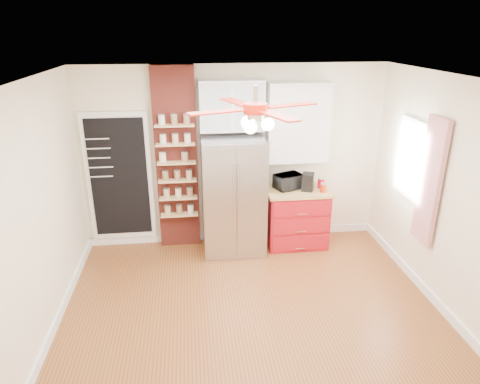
{
  "coord_description": "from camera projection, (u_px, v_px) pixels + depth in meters",
  "views": [
    {
      "loc": [
        -0.66,
        -4.14,
        3.18
      ],
      "look_at": [
        -0.04,
        0.9,
        1.21
      ],
      "focal_mm": 32.0,
      "sensor_mm": 36.0,
      "label": 1
    }
  ],
  "objects": [
    {
      "name": "floor",
      "position": [
        253.0,
        314.0,
        5.05
      ],
      "size": [
        4.5,
        4.5,
        0.0
      ],
      "primitive_type": "plane",
      "color": "brown",
      "rests_on": "ground"
    },
    {
      "name": "ceiling",
      "position": [
        256.0,
        80.0,
        4.07
      ],
      "size": [
        4.5,
        4.5,
        0.0
      ],
      "primitive_type": "plane",
      "color": "white",
      "rests_on": "wall_back"
    },
    {
      "name": "wall_back",
      "position": [
        234.0,
        157.0,
        6.41
      ],
      "size": [
        4.5,
        0.02,
        2.7
      ],
      "primitive_type": "cube",
      "color": "#FFF3CD",
      "rests_on": "floor"
    },
    {
      "name": "wall_front",
      "position": [
        302.0,
        335.0,
        2.71
      ],
      "size": [
        4.5,
        0.02,
        2.7
      ],
      "primitive_type": "cube",
      "color": "#FFF3CD",
      "rests_on": "floor"
    },
    {
      "name": "wall_left",
      "position": [
        34.0,
        220.0,
        4.31
      ],
      "size": [
        0.02,
        4.0,
        2.7
      ],
      "primitive_type": "cube",
      "color": "#FFF3CD",
      "rests_on": "floor"
    },
    {
      "name": "wall_right",
      "position": [
        451.0,
        200.0,
        4.82
      ],
      "size": [
        0.02,
        4.0,
        2.7
      ],
      "primitive_type": "cube",
      "color": "#FFF3CD",
      "rests_on": "floor"
    },
    {
      "name": "chalkboard",
      "position": [
        119.0,
        178.0,
        6.28
      ],
      "size": [
        0.95,
        0.05,
        1.95
      ],
      "color": "white",
      "rests_on": "wall_back"
    },
    {
      "name": "brick_pillar",
      "position": [
        177.0,
        160.0,
        6.24
      ],
      "size": [
        0.6,
        0.16,
        2.7
      ],
      "primitive_type": "cube",
      "color": "maroon",
      "rests_on": "floor"
    },
    {
      "name": "fridge",
      "position": [
        233.0,
        195.0,
        6.24
      ],
      "size": [
        0.9,
        0.7,
        1.75
      ],
      "primitive_type": "cube",
      "color": "#B5B5BA",
      "rests_on": "floor"
    },
    {
      "name": "upper_glass_cabinet",
      "position": [
        231.0,
        105.0,
        5.96
      ],
      "size": [
        0.9,
        0.35,
        0.7
      ],
      "primitive_type": "cube",
      "color": "white",
      "rests_on": "wall_back"
    },
    {
      "name": "red_cabinet",
      "position": [
        296.0,
        217.0,
        6.55
      ],
      "size": [
        0.94,
        0.64,
        0.9
      ],
      "color": "#A51119",
      "rests_on": "floor"
    },
    {
      "name": "upper_shelf_unit",
      "position": [
        298.0,
        123.0,
        6.19
      ],
      "size": [
        0.9,
        0.3,
        1.15
      ],
      "primitive_type": "cube",
      "color": "white",
      "rests_on": "wall_back"
    },
    {
      "name": "window",
      "position": [
        413.0,
        160.0,
        5.58
      ],
      "size": [
        0.04,
        0.75,
        1.05
      ],
      "primitive_type": "cube",
      "color": "white",
      "rests_on": "wall_right"
    },
    {
      "name": "curtain",
      "position": [
        430.0,
        181.0,
        5.1
      ],
      "size": [
        0.06,
        0.4,
        1.55
      ],
      "primitive_type": "cube",
      "color": "#B31720",
      "rests_on": "wall_right"
    },
    {
      "name": "ceiling_fan",
      "position": [
        255.0,
        109.0,
        4.17
      ],
      "size": [
        1.4,
        1.4,
        0.44
      ],
      "color": "silver",
      "rests_on": "ceiling"
    },
    {
      "name": "toaster_oven",
      "position": [
        288.0,
        181.0,
        6.39
      ],
      "size": [
        0.48,
        0.41,
        0.22
      ],
      "primitive_type": "imported",
      "rotation": [
        0.0,
        0.0,
        0.4
      ],
      "color": "black",
      "rests_on": "red_cabinet"
    },
    {
      "name": "coffee_maker",
      "position": [
        308.0,
        182.0,
        6.32
      ],
      "size": [
        0.22,
        0.23,
        0.26
      ],
      "primitive_type": "cube",
      "rotation": [
        0.0,
        0.0,
        -0.38
      ],
      "color": "black",
      "rests_on": "red_cabinet"
    },
    {
      "name": "canister_left",
      "position": [
        323.0,
        188.0,
        6.26
      ],
      "size": [
        0.11,
        0.11,
        0.13
      ],
      "primitive_type": "cylinder",
      "rotation": [
        0.0,
        0.0,
        0.38
      ],
      "color": "red",
      "rests_on": "red_cabinet"
    },
    {
      "name": "canister_right",
      "position": [
        321.0,
        183.0,
        6.44
      ],
      "size": [
        0.13,
        0.13,
        0.14
      ],
      "primitive_type": "cylinder",
      "rotation": [
        0.0,
        0.0,
        0.43
      ],
      "color": "#BA0A1A",
      "rests_on": "red_cabinet"
    },
    {
      "name": "pantry_jar_oats",
      "position": [
        163.0,
        157.0,
        6.08
      ],
      "size": [
        0.13,
        0.13,
        0.14
      ],
      "primitive_type": "cylinder",
      "rotation": [
        0.0,
        0.0,
        0.39
      ],
      "color": "beige",
      "rests_on": "brick_pillar"
    },
    {
      "name": "pantry_jar_beans",
      "position": [
        185.0,
        157.0,
        6.11
      ],
      "size": [
        0.11,
        0.11,
        0.13
      ],
      "primitive_type": "cylinder",
      "rotation": [
        0.0,
        0.0,
        -0.12
      ],
      "color": "#9A714E",
      "rests_on": "brick_pillar"
    }
  ]
}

